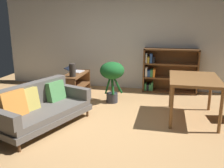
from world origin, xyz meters
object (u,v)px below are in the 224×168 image
Objects in this scene: desk_speaker at (72,70)px; open_laptop at (75,71)px; fabric_couch at (38,107)px; potted_floor_plant at (112,74)px; bookshelf at (167,71)px; media_console at (76,85)px; dining_table at (194,82)px.

open_laptop is at bearing 104.85° from desk_speaker.
open_laptop is at bearing 91.93° from fabric_couch.
bookshelf is (1.17, 1.13, -0.11)m from potted_floor_plant.
bookshelf reaches higher than media_console.
bookshelf is at bearing 44.13° from potted_floor_plant.
fabric_couch is 2.81m from dining_table.
media_console is 0.81× the size of bookshelf.
media_console is 2.32m from bookshelf.
potted_floor_plant reaches higher than media_console.
fabric_couch reaches higher than media_console.
media_console is at bearing 89.35° from fabric_couch.
media_console is at bearing -68.63° from open_laptop.
open_laptop is at bearing 158.69° from dining_table.
bookshelf is (2.21, 0.67, -0.04)m from open_laptop.
bookshelf reaches higher than desk_speaker.
media_console is 1.18× the size of potted_floor_plant.
dining_table is at bearing -21.31° from open_laptop.
fabric_couch is at bearing -128.91° from bookshelf.
media_console is 1.05m from potted_floor_plant.
media_console is 3.71× the size of desk_speaker.
desk_speaker is (0.07, 1.46, 0.35)m from fabric_couch.
dining_table is (2.63, 0.93, 0.35)m from fabric_couch.
potted_floor_plant is (0.97, 1.52, 0.30)m from fabric_couch.
open_laptop is (-0.07, 1.98, 0.23)m from fabric_couch.
dining_table is (2.56, -0.53, -0.00)m from desk_speaker.
potted_floor_plant is at bearing 3.53° from desk_speaker.
desk_speaker is at bearing -80.26° from media_console.
fabric_couch is at bearing -160.62° from dining_table.
potted_floor_plant reaches higher than dining_table.
open_laptop is 0.34× the size of bookshelf.
desk_speaker is (0.05, -0.30, 0.44)m from media_console.
dining_table is at bearing 19.38° from fabric_couch.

